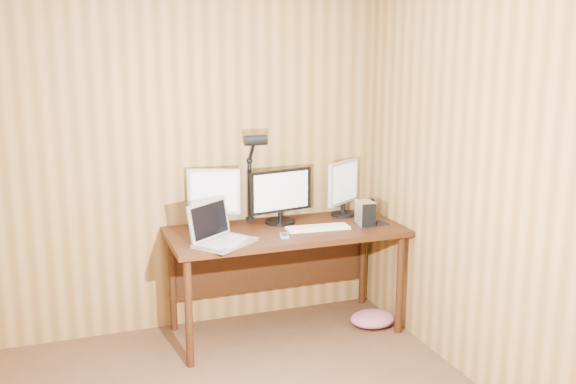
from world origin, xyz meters
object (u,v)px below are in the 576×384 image
laptop (218,233)px  keyboard (318,228)px  monitor_left (214,196)px  monitor_right (343,187)px  desk (282,243)px  speaker (371,207)px  phone (284,236)px  hard_drive (365,213)px  desk_lamp (253,165)px  mouse (371,220)px  monitor_center (280,196)px

laptop → keyboard: size_ratio=1.05×
monitor_left → monitor_right: size_ratio=1.00×
desk → laptop: bearing=-155.0°
speaker → laptop: bearing=-164.7°
monitor_right → keyboard: monitor_right is taller
monitor_right → laptop: (-1.03, -0.36, -0.15)m
monitor_left → monitor_right: same height
laptop → phone: laptop is taller
hard_drive → desk: bearing=170.7°
monitor_left → laptop: 0.41m
desk → laptop: laptop is taller
desk → keyboard: (0.21, -0.15, 0.13)m
keyboard → desk_lamp: bearing=144.7°
mouse → phone: 0.69m
monitor_left → monitor_right: (0.97, -0.01, 0.00)m
keyboard → hard_drive: hard_drive is taller
desk_lamp → monitor_left: bearing=-163.1°
monitor_right → laptop: 1.11m
keyboard → phone: (-0.28, -0.09, -0.00)m
keyboard → phone: keyboard is taller
monitor_center → laptop: (-0.53, -0.33, -0.13)m
laptop → mouse: 1.13m
desk → mouse: (0.62, -0.15, 0.15)m
monitor_left → speaker: monitor_left is taller
laptop → hard_drive: (1.07, 0.08, 0.02)m
monitor_center → monitor_right: size_ratio=1.19×
laptop → keyboard: (0.72, 0.09, -0.05)m
mouse → monitor_left: bearing=159.7°
speaker → phone: bearing=-156.8°
desk → keyboard: 0.29m
monitor_center → monitor_left: 0.47m
desk_lamp → monitor_center: bearing=-4.8°
laptop → speaker: size_ratio=4.10×
phone → hard_drive: bearing=22.6°
monitor_center → desk_lamp: size_ratio=0.72×
desk → phone: bearing=-106.0°
mouse → hard_drive: bearing=-172.1°
monitor_right → speaker: (0.22, -0.02, -0.16)m
monitor_center → laptop: monitor_center is taller
monitor_left → keyboard: monitor_left is taller
monitor_left → hard_drive: (1.01, -0.30, -0.14)m
monitor_right → desk_lamp: desk_lamp is taller
monitor_right → speaker: bearing=-39.7°
phone → keyboard: bearing=33.4°
desk → monitor_center: monitor_center is taller
mouse → speaker: (0.12, 0.25, 0.03)m
mouse → desk_lamp: bearing=153.7°
monitor_right → laptop: monitor_right is taller
desk → laptop: (-0.51, -0.24, 0.19)m
desk → phone: 0.28m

